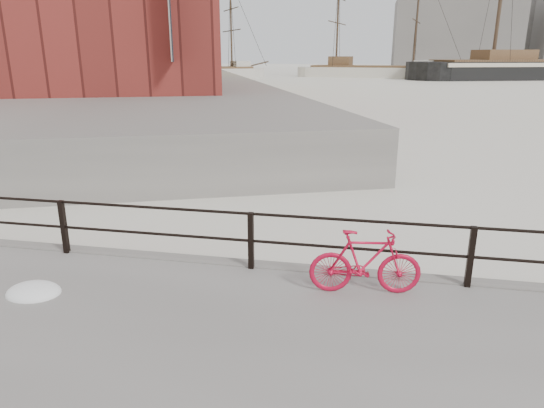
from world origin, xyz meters
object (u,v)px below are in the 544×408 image
at_px(bicycle, 365,262).
at_px(workboat_near, 105,105).
at_px(schooner_left, 202,78).
at_px(schooner_mid, 373,77).
at_px(workboat_far, 116,87).

xyz_separation_m(bicycle, workboat_near, (-20.60, 28.69, -0.86)).
height_order(bicycle, workboat_near, workboat_near).
bearing_deg(workboat_near, schooner_left, 57.38).
bearing_deg(workboat_near, schooner_mid, 26.76).
xyz_separation_m(schooner_mid, schooner_left, (-27.98, -8.98, 0.00)).
distance_m(bicycle, workboat_near, 35.33).
relative_size(schooner_mid, workboat_far, 2.61).
relative_size(schooner_mid, schooner_left, 1.27).
distance_m(bicycle, workboat_far, 58.04).
bearing_deg(schooner_mid, workboat_near, -101.54).
relative_size(schooner_mid, workboat_near, 2.19).
distance_m(bicycle, schooner_left, 77.93).
height_order(schooner_left, workboat_far, schooner_left).
relative_size(schooner_left, workboat_near, 1.72).
distance_m(schooner_left, workboat_near, 44.70).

